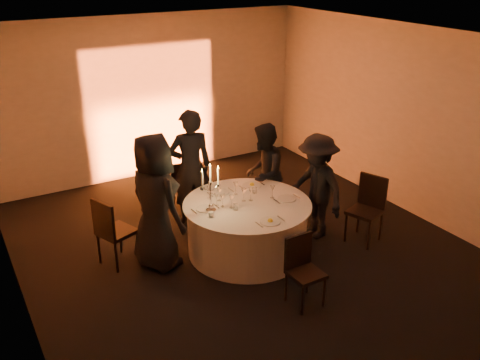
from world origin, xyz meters
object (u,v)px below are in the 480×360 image
chair_front (303,266)px  chair_back_left (181,183)px  guest_left (155,202)px  guest_back_right (264,174)px  guest_right (317,186)px  candelabra (211,195)px  banquet_table (247,228)px  chair_right (368,205)px  guest_back_left (191,167)px  chair_left (111,229)px  chair_back_right (266,180)px  coffee_cup (211,214)px

chair_front → chair_back_left: bearing=93.4°
guest_left → guest_back_right: size_ratio=1.18×
chair_back_left → guest_back_right: (0.98, -0.97, 0.31)m
guest_left → chair_front: bearing=-159.4°
guest_right → candelabra: guest_right is taller
banquet_table → chair_right: bearing=-18.1°
banquet_table → guest_right: guest_right is taller
guest_back_left → candelabra: bearing=88.8°
chair_left → guest_back_left: (1.50, 0.66, 0.36)m
guest_back_left → guest_left: bearing=56.3°
chair_back_right → candelabra: 1.98m
chair_left → chair_back_left: 1.87m
chair_front → guest_back_right: (0.76, 2.09, 0.31)m
guest_left → candelabra: bearing=-128.0°
chair_back_left → guest_left: size_ratio=0.46×
chair_back_left → coffee_cup: chair_back_left is taller
chair_left → guest_right: size_ratio=0.62×
guest_back_left → chair_right: bearing=149.0°
coffee_cup → candelabra: size_ratio=0.16×
banquet_table → chair_front: 1.35m
chair_back_right → candelabra: (-1.58, -1.07, 0.52)m
chair_right → candelabra: candelabra is taller
chair_back_right → chair_front: 2.68m
chair_back_right → guest_back_left: guest_back_left is taller
chair_back_right → guest_left: bearing=-21.1°
chair_left → chair_back_left: size_ratio=1.14×
candelabra → chair_back_left: bearing=79.8°
chair_back_left → chair_back_right: bearing=162.6°
banquet_table → chair_back_left: chair_back_left is taller
chair_front → guest_back_right: 2.24m
chair_right → guest_back_left: (-2.00, 1.84, 0.36)m
chair_right → guest_right: 0.80m
banquet_table → chair_right: (1.73, -0.57, 0.18)m
guest_right → coffee_cup: guest_right is taller
banquet_table → chair_right: 1.83m
chair_right → coffee_cup: bearing=-121.0°
guest_right → chair_left: bearing=-107.5°
chair_front → chair_back_right: bearing=66.0°
banquet_table → chair_back_right: bearing=47.1°
chair_right → coffee_cup: (-2.35, 0.46, 0.24)m
chair_back_right → guest_right: bearing=55.0°
chair_back_right → chair_front: chair_front is taller
chair_back_right → guest_left: (-2.26, -0.79, 0.46)m
chair_back_right → coffee_cup: chair_back_right is taller
chair_left → guest_back_right: size_ratio=0.62×
chair_right → guest_back_left: bearing=-152.5°
chair_left → chair_back_right: (2.80, 0.50, -0.07)m
guest_back_right → guest_left: bearing=-33.1°
chair_left → chair_front: chair_left is taller
banquet_table → chair_left: chair_left is taller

